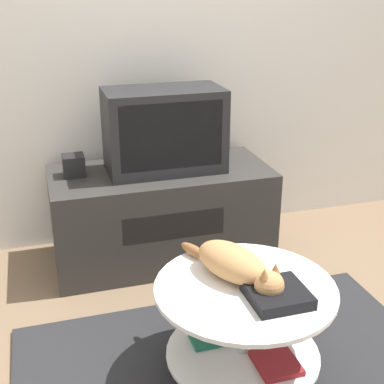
% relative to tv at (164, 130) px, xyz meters
% --- Properties ---
extents(wall_back, '(8.00, 0.05, 2.60)m').
position_rel_tv_xyz_m(wall_back, '(0.01, 0.37, 0.54)').
color(wall_back, silver).
rests_on(wall_back, ground_plane).
extents(tv_stand, '(1.22, 0.57, 0.54)m').
position_rel_tv_xyz_m(tv_stand, '(-0.03, -0.01, -0.49)').
color(tv_stand, '#33302D').
rests_on(tv_stand, ground_plane).
extents(tv, '(0.63, 0.34, 0.45)m').
position_rel_tv_xyz_m(tv, '(0.00, 0.00, 0.00)').
color(tv, '#232326').
rests_on(tv, tv_stand).
extents(speaker, '(0.11, 0.11, 0.11)m').
position_rel_tv_xyz_m(speaker, '(-0.49, 0.05, -0.17)').
color(speaker, black).
rests_on(speaker, tv_stand).
extents(coffee_table, '(0.70, 0.70, 0.42)m').
position_rel_tv_xyz_m(coffee_table, '(0.04, -1.11, -0.48)').
color(coffee_table, '#B2B2B7').
rests_on(coffee_table, rug).
extents(dvd_box, '(0.21, 0.21, 0.04)m').
position_rel_tv_xyz_m(dvd_box, '(0.11, -1.23, -0.30)').
color(dvd_box, black).
rests_on(dvd_box, coffee_table).
extents(cat, '(0.30, 0.51, 0.13)m').
position_rel_tv_xyz_m(cat, '(0.02, -1.05, -0.26)').
color(cat, tan).
rests_on(cat, coffee_table).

